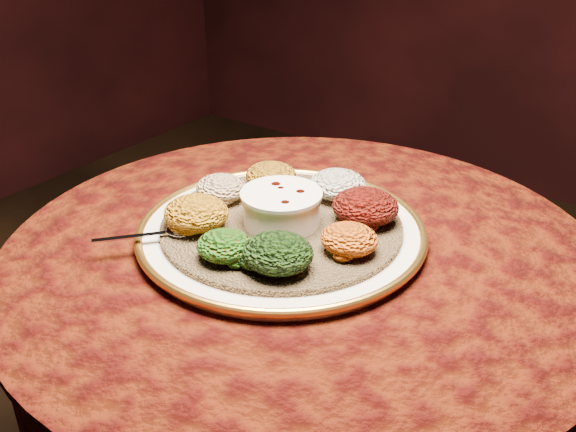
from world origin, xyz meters
The scene contains 13 objects.
table centered at (0.00, 0.00, 0.55)m, with size 0.96×0.96×0.73m.
platter centered at (-0.04, 0.00, 0.75)m, with size 0.52×0.52×0.02m.
injera centered at (-0.04, 0.00, 0.76)m, with size 0.39×0.39×0.01m, color olive.
stew_bowl centered at (-0.04, 0.00, 0.79)m, with size 0.13×0.13×0.05m.
spoon centered at (-0.16, -0.13, 0.77)m, with size 0.11×0.12×0.01m.
portion_ayib centered at (-0.01, 0.13, 0.79)m, with size 0.10×0.09×0.05m, color silver.
portion_kitfo centered at (0.07, 0.08, 0.79)m, with size 0.11×0.10×0.05m, color black.
portion_tikil centered at (0.09, -0.02, 0.78)m, with size 0.09×0.08×0.04m, color #BB8B0F.
portion_gomen centered at (0.03, -0.11, 0.79)m, with size 0.10×0.10×0.05m, color black.
portion_mixveg centered at (-0.04, -0.14, 0.78)m, with size 0.08×0.08×0.04m, color maroon.
portion_kik centered at (-0.14, -0.09, 0.79)m, with size 0.10×0.10×0.05m, color #BF7910.
portion_timatim centered at (-0.17, 0.01, 0.78)m, with size 0.09×0.08×0.04m, color maroon.
portion_shiro centered at (-0.13, 0.10, 0.78)m, with size 0.09×0.09×0.04m, color #996D12.
Camera 1 is at (0.49, -0.74, 1.26)m, focal length 40.00 mm.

